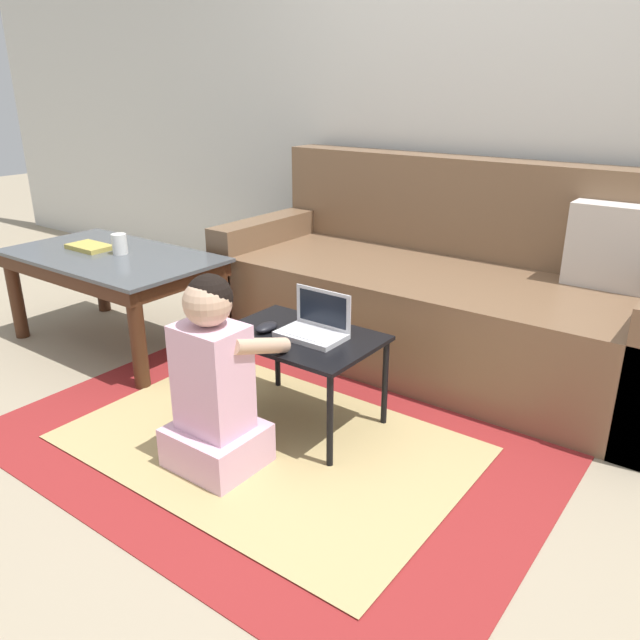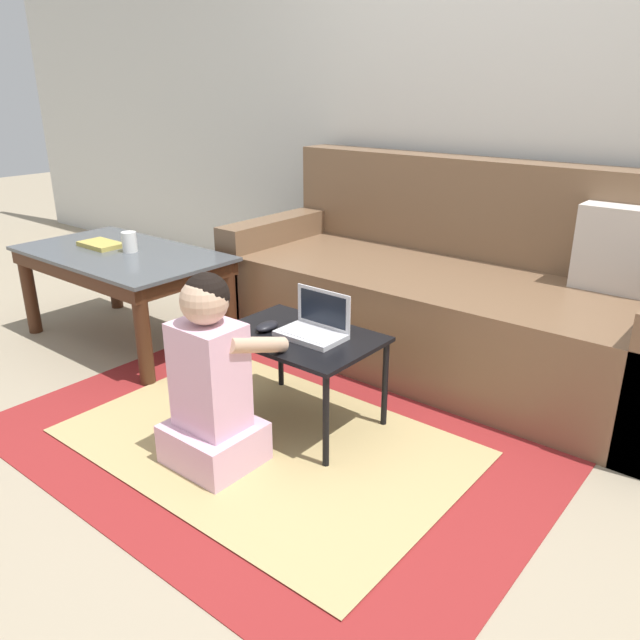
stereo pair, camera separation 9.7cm
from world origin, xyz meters
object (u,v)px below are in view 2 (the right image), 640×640
person_seated (212,383)px  laptop_desk (300,344)px  cup_on_table (129,242)px  laptop (314,329)px  coffee_table (122,265)px  couch (450,295)px  computer_mouse (268,326)px  book_on_table (101,244)px

person_seated → laptop_desk: bearing=82.4°
cup_on_table → person_seated: bearing=-23.8°
laptop → coffee_table: bearing=177.4°
cup_on_table → couch: bearing=31.7°
laptop_desk → computer_mouse: bearing=-161.6°
couch → person_seated: 1.39m
laptop_desk → book_on_table: (-1.45, 0.08, 0.15)m
couch → coffee_table: bearing=-148.0°
book_on_table → coffee_table: bearing=1.0°
laptop_desk → person_seated: (-0.05, -0.41, -0.02)m
computer_mouse → cup_on_table: 1.13m
couch → laptop: bearing=-95.1°
person_seated → cup_on_table: size_ratio=7.07×
couch → person_seated: couch is taller
couch → computer_mouse: 1.05m
couch → laptop_desk: size_ratio=3.63×
computer_mouse → person_seated: 0.38m
person_seated → cup_on_table: 1.31m
book_on_table → computer_mouse: bearing=-5.2°
coffee_table → computer_mouse: coffee_table is taller
cup_on_table → computer_mouse: bearing=-8.0°
person_seated → coffee_table: bearing=158.2°
coffee_table → cup_on_table: 0.13m
cup_on_table → laptop_desk: bearing=-5.2°
person_seated → computer_mouse: bearing=101.6°
laptop → cup_on_table: bearing=175.9°
laptop_desk → laptop: 0.09m
book_on_table → laptop_desk: bearing=-3.1°
coffee_table → cup_on_table: (0.04, 0.03, 0.12)m
laptop_desk → book_on_table: bearing=176.9°
laptop → book_on_table: laptop is taller
laptop_desk → person_seated: size_ratio=0.84×
person_seated → book_on_table: size_ratio=3.07×
coffee_table → computer_mouse: (1.15, -0.12, -0.01)m
coffee_table → laptop: bearing=-2.6°
computer_mouse → person_seated: size_ratio=0.16×
couch → laptop_desk: 0.97m
laptop → computer_mouse: laptop is taller
computer_mouse → book_on_table: 1.33m
computer_mouse → cup_on_table: (-1.11, 0.16, 0.14)m
laptop → book_on_table: 1.50m
computer_mouse → laptop_desk: bearing=18.4°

